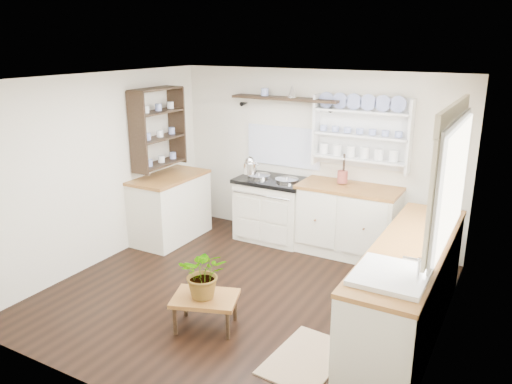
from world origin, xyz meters
The scene contains 19 objects.
floor centered at (0.00, 0.00, 0.00)m, with size 4.00×3.80×0.01m, color black.
wall_back centered at (0.00, 1.90, 1.15)m, with size 4.00×0.02×2.30m, color silver.
wall_right centered at (2.00, 0.00, 1.15)m, with size 0.02×3.80×2.30m, color silver.
wall_left centered at (-2.00, 0.00, 1.15)m, with size 0.02×3.80×2.30m, color silver.
ceiling centered at (0.00, 0.00, 2.30)m, with size 4.00×3.80×0.01m, color white.
window centered at (1.95, 0.15, 1.56)m, with size 0.08×1.55×1.22m.
aga_cooker centered at (-0.47, 1.57, 0.44)m, with size 0.96×0.67×0.89m.
back_cabinets centered at (0.60, 1.60, 0.46)m, with size 1.27×0.63×0.90m.
right_cabinets centered at (1.70, 0.10, 0.46)m, with size 0.62×2.43×0.90m.
belfast_sink centered at (1.70, -0.65, 0.80)m, with size 0.55×0.60×0.45m.
left_cabinets centered at (-1.70, 0.90, 0.46)m, with size 0.62×1.13×0.90m.
plate_rack centered at (0.65, 1.86, 1.56)m, with size 1.20×0.22×0.90m.
high_shelf centered at (-0.40, 1.78, 1.91)m, with size 1.50×0.29×0.16m.
left_shelving centered at (-1.84, 0.90, 1.55)m, with size 0.28×0.80×1.05m, color black.
kettle centered at (-0.75, 1.45, 1.04)m, with size 0.19×0.19×0.23m, color silver, non-canonical shape.
utensil_crock centered at (0.47, 1.68, 0.99)m, with size 0.13×0.13×0.15m, color brown.
center_table centered at (0.01, -0.75, 0.28)m, with size 0.72×0.61×0.33m.
potted_plant centered at (0.01, -0.75, 0.58)m, with size 0.44×0.39×0.49m, color #3F7233.
floor_rug centered at (1.06, -0.75, 0.01)m, with size 0.55×0.85×0.02m, color olive.
Camera 1 is at (2.49, -4.21, 2.66)m, focal length 35.00 mm.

